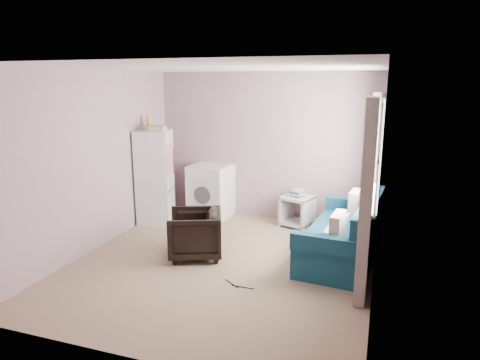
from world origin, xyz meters
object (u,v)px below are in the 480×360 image
(armchair, at_px, (195,232))
(side_table, at_px, (297,209))
(sofa, at_px, (346,237))
(fridge, at_px, (155,176))
(washing_machine, at_px, (211,190))

(armchair, distance_m, side_table, 2.00)
(side_table, bearing_deg, armchair, -122.32)
(sofa, bearing_deg, side_table, 133.98)
(fridge, distance_m, washing_machine, 1.01)
(side_table, bearing_deg, fridge, -166.49)
(sofa, bearing_deg, fridge, 175.69)
(side_table, height_order, sofa, sofa)
(armchair, bearing_deg, washing_machine, 173.39)
(fridge, distance_m, sofa, 3.28)
(fridge, xyz_separation_m, sofa, (3.19, -0.57, -0.48))
(armchair, height_order, washing_machine, washing_machine)
(armchair, bearing_deg, fridge, -154.45)
(fridge, bearing_deg, armchair, -56.85)
(side_table, relative_size, sofa, 0.32)
(washing_machine, bearing_deg, armchair, -70.22)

